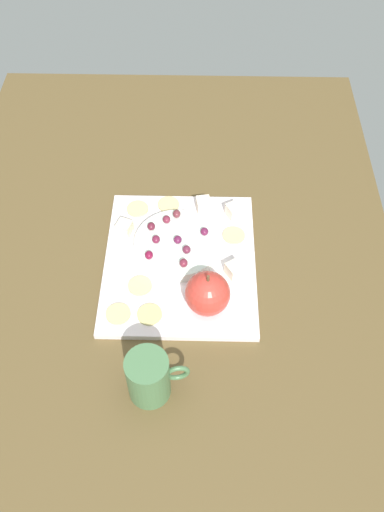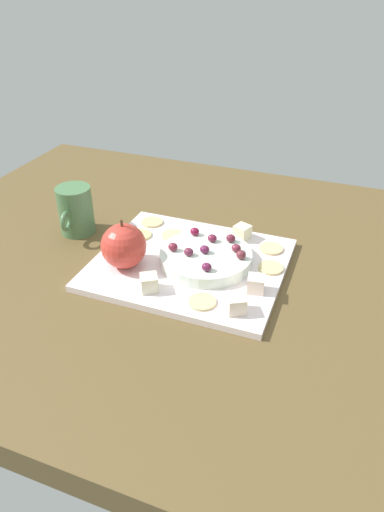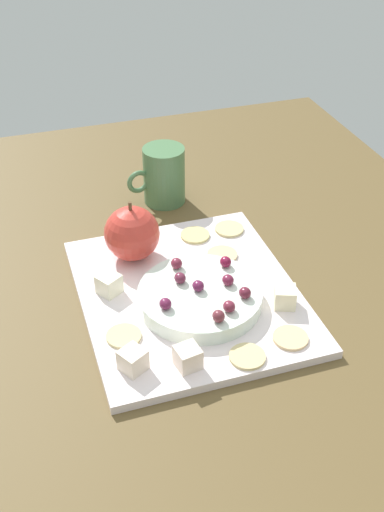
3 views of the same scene
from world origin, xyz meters
The scene contains 25 objects.
table centered at (0.00, 0.00, 2.39)cm, with size 121.44×89.75×4.78cm, color brown.
platter centered at (-0.96, -2.86, 5.39)cm, with size 33.51×28.78×1.22cm, color white.
serving_dish centered at (1.84, -2.19, 7.07)cm, with size 16.47×16.47×2.14cm, color white.
apple_whole centered at (-11.23, -8.09, 9.99)cm, with size 7.98×7.98×7.98cm, color red.
apple_stem centered at (-11.23, -8.09, 14.58)cm, with size 0.50×0.50×1.20cm, color brown.
cheese_cube_0 centered at (5.65, 8.30, 7.38)cm, with size 2.76×2.76×2.76cm, color #F9EEC2.
cheese_cube_1 centered at (-4.11, -13.13, 7.38)cm, with size 2.76×2.76×2.76cm, color #F8EFCC.
cheese_cube_2 centered at (12.29, -7.20, 7.38)cm, with size 2.76×2.76×2.76cm, color #F9E1CC.
cheese_cube_3 centered at (10.76, -13.43, 7.38)cm, with size 2.76×2.76×2.76cm, color #F9E4CA.
cracker_0 centered at (-7.24, 4.29, 6.20)cm, with size 4.44×4.44×0.40cm, color #D7B989.
cracker_1 centered at (11.88, 6.31, 6.20)cm, with size 4.44×4.44×0.40cm, color #E5C089.
cracker_2 centered at (13.23, 0.31, 6.20)cm, with size 4.44×4.44×0.40cm, color #DBC487.
cracker_3 centered at (-13.36, 7.70, 6.20)cm, with size 4.44×4.44×0.40cm, color #D3C385.
cracker_4 centered at (-13.35, 2.11, 6.20)cm, with size 4.44×4.44×0.40cm, color #D1C47C.
cracker_5 centered at (5.20, -13.30, 6.20)cm, with size 4.44×4.44×0.40cm, color #D3C188.
grape_0 centered at (-0.66, -4.15, 8.83)cm, with size 1.72×1.55×1.39cm, color maroon.
grape_1 centered at (-2.13, 2.83, 8.88)cm, with size 1.72×1.55×1.48cm, color maroon.
grape_2 centered at (6.78, 0.45, 8.84)cm, with size 1.72×1.55×1.41cm, color maroon.
grape_3 centered at (1.69, -2.40, 8.84)cm, with size 1.72×1.55×1.41cm, color #621C41.
grape_4 centered at (-3.84, -3.67, 8.88)cm, with size 1.72×1.55×1.49cm, color maroon.
grape_5 centered at (1.70, 1.75, 8.83)cm, with size 1.72×1.55×1.39cm, color maroon.
grape_6 centered at (3.84, -7.46, 8.84)cm, with size 1.72×1.55×1.41cm, color #641D40.
grape_7 centered at (8.21, -1.94, 8.92)cm, with size 1.72×1.55×1.57cm, color maroon.
grape_8 centered at (4.92, 2.88, 8.86)cm, with size 1.72×1.55×1.45cm, color maroon.
cup centered at (-26.94, 1.05, 9.63)cm, with size 6.92×10.08×9.70cm.
Camera 2 is at (24.10, -67.52, 52.08)cm, focal length 32.39 mm.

